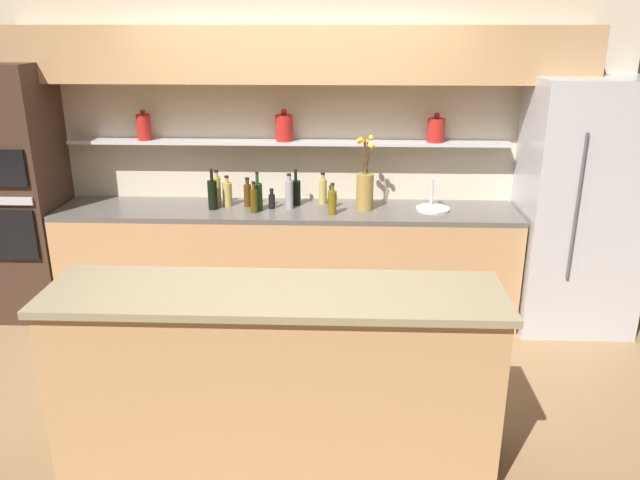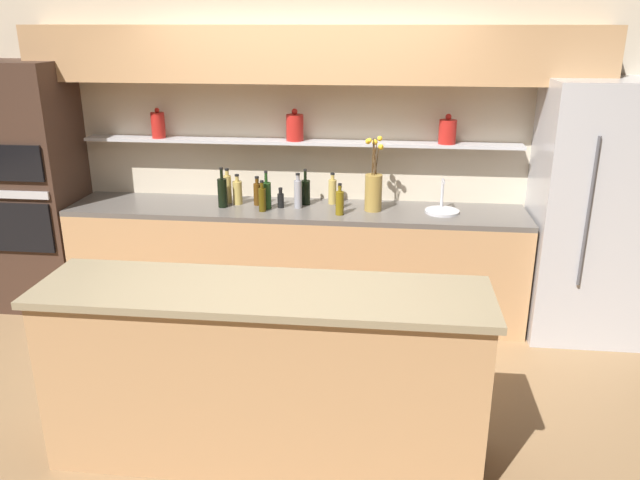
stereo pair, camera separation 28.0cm
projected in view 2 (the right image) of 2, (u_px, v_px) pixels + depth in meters
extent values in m
plane|color=olive|center=(284.00, 396.00, 4.09)|extent=(12.00, 12.00, 0.00)
cube|color=beige|center=(313.00, 152.00, 5.16)|extent=(5.20, 0.10, 2.60)
cube|color=#B7B7BC|center=(298.00, 142.00, 5.00)|extent=(3.53, 0.18, 0.02)
cylinder|color=#AD1E19|center=(158.00, 125.00, 5.08)|extent=(0.11, 0.11, 0.21)
sphere|color=#AD1E19|center=(157.00, 110.00, 5.04)|extent=(0.04, 0.04, 0.04)
cylinder|color=#AD1E19|center=(295.00, 128.00, 4.96)|extent=(0.14, 0.14, 0.21)
sphere|color=#AD1E19|center=(295.00, 112.00, 4.92)|extent=(0.05, 0.05, 0.05)
cylinder|color=#AD1E19|center=(447.00, 132.00, 4.83)|extent=(0.13, 0.13, 0.18)
sphere|color=#AD1E19|center=(448.00, 117.00, 4.80)|extent=(0.05, 0.05, 0.05)
cube|color=tan|center=(309.00, 54.00, 4.69)|extent=(4.42, 0.34, 0.42)
cube|color=tan|center=(296.00, 264.00, 5.12)|extent=(3.63, 0.62, 0.88)
cube|color=#56514C|center=(295.00, 210.00, 4.96)|extent=(3.63, 0.62, 0.04)
cube|color=tan|center=(264.00, 378.00, 3.39)|extent=(2.32, 0.55, 0.98)
cube|color=gray|center=(262.00, 292.00, 3.22)|extent=(2.38, 0.61, 0.04)
cube|color=#B7B7BC|center=(594.00, 212.00, 4.66)|extent=(0.86, 0.70, 1.95)
cylinder|color=#4C4C51|center=(588.00, 213.00, 4.30)|extent=(0.02, 0.02, 1.07)
cube|color=#3D281E|center=(36.00, 188.00, 5.16)|extent=(0.66, 0.62, 2.04)
cube|color=black|center=(19.00, 228.00, 4.93)|extent=(0.56, 0.02, 0.40)
cube|color=black|center=(8.00, 163.00, 4.76)|extent=(0.56, 0.02, 0.28)
cube|color=#B7B7BC|center=(13.00, 195.00, 4.84)|extent=(0.58, 0.02, 0.06)
cylinder|color=olive|center=(373.00, 193.00, 4.85)|extent=(0.13, 0.13, 0.29)
cylinder|color=#4C3319|center=(373.00, 158.00, 4.76)|extent=(0.01, 0.02, 0.26)
sphere|color=yellow|center=(368.00, 141.00, 4.73)|extent=(0.04, 0.04, 0.04)
cylinder|color=#4C3319|center=(377.00, 161.00, 4.79)|extent=(0.03, 0.03, 0.21)
sphere|color=yellow|center=(381.00, 147.00, 4.78)|extent=(0.04, 0.04, 0.04)
cylinder|color=#4C3319|center=(375.00, 157.00, 4.75)|extent=(0.03, 0.04, 0.28)
sphere|color=yellow|center=(380.00, 139.00, 4.68)|extent=(0.04, 0.04, 0.04)
cylinder|color=#4C3319|center=(374.00, 159.00, 4.78)|extent=(0.04, 0.01, 0.24)
sphere|color=yellow|center=(375.00, 142.00, 4.78)|extent=(0.04, 0.04, 0.04)
cylinder|color=#4C3319|center=(374.00, 158.00, 4.75)|extent=(0.02, 0.04, 0.27)
sphere|color=yellow|center=(370.00, 140.00, 4.70)|extent=(0.04, 0.04, 0.04)
cylinder|color=#B7B7BC|center=(442.00, 211.00, 4.83)|extent=(0.27, 0.27, 0.02)
cylinder|color=#B7B7BC|center=(442.00, 193.00, 4.89)|extent=(0.02, 0.02, 0.22)
cylinder|color=#B7B7BC|center=(444.00, 181.00, 4.79)|extent=(0.02, 0.12, 0.02)
cylinder|color=black|center=(305.00, 192.00, 5.03)|extent=(0.08, 0.08, 0.20)
cylinder|color=black|center=(305.00, 176.00, 4.98)|extent=(0.02, 0.02, 0.08)
cylinder|color=black|center=(305.00, 170.00, 4.97)|extent=(0.03, 0.03, 0.01)
cylinder|color=#47380A|center=(262.00, 200.00, 4.84)|extent=(0.06, 0.06, 0.18)
cylinder|color=#47380A|center=(262.00, 185.00, 4.80)|extent=(0.03, 0.03, 0.05)
cylinder|color=black|center=(262.00, 181.00, 4.79)|extent=(0.03, 0.03, 0.01)
cylinder|color=brown|center=(340.00, 203.00, 4.76)|extent=(0.06, 0.06, 0.18)
cylinder|color=brown|center=(340.00, 188.00, 4.72)|extent=(0.03, 0.03, 0.05)
cylinder|color=black|center=(340.00, 184.00, 4.71)|extent=(0.03, 0.03, 0.01)
cylinder|color=tan|center=(238.00, 193.00, 5.04)|extent=(0.08, 0.08, 0.19)
cylinder|color=tan|center=(237.00, 179.00, 5.00)|extent=(0.03, 0.03, 0.04)
cylinder|color=black|center=(237.00, 175.00, 4.99)|extent=(0.03, 0.03, 0.01)
cylinder|color=#4C2D0C|center=(257.00, 194.00, 5.01)|extent=(0.06, 0.06, 0.18)
cylinder|color=#4C2D0C|center=(257.00, 181.00, 4.98)|extent=(0.03, 0.03, 0.04)
cylinder|color=black|center=(257.00, 177.00, 4.97)|extent=(0.03, 0.03, 0.01)
cylinder|color=#193814|center=(266.00, 196.00, 4.91)|extent=(0.07, 0.07, 0.21)
cylinder|color=#193814|center=(266.00, 178.00, 4.86)|extent=(0.02, 0.02, 0.08)
cylinder|color=black|center=(266.00, 172.00, 4.85)|extent=(0.03, 0.03, 0.01)
cylinder|color=gray|center=(298.00, 194.00, 4.93)|extent=(0.06, 0.06, 0.22)
cylinder|color=gray|center=(298.00, 178.00, 4.88)|extent=(0.03, 0.03, 0.04)
cylinder|color=black|center=(298.00, 174.00, 4.87)|extent=(0.03, 0.03, 0.01)
cylinder|color=tan|center=(332.00, 192.00, 5.04)|extent=(0.07, 0.07, 0.20)
cylinder|color=tan|center=(332.00, 177.00, 5.00)|extent=(0.03, 0.03, 0.04)
cylinder|color=black|center=(333.00, 174.00, 4.99)|extent=(0.03, 0.03, 0.01)
cylinder|color=tan|center=(228.00, 189.00, 5.06)|extent=(0.06, 0.06, 0.23)
cylinder|color=tan|center=(227.00, 173.00, 5.02)|extent=(0.03, 0.03, 0.04)
cylinder|color=black|center=(227.00, 169.00, 5.01)|extent=(0.03, 0.03, 0.01)
cylinder|color=black|center=(340.00, 200.00, 4.93)|extent=(0.05, 0.05, 0.13)
cylinder|color=black|center=(340.00, 190.00, 4.90)|extent=(0.03, 0.03, 0.04)
cylinder|color=black|center=(340.00, 187.00, 4.90)|extent=(0.03, 0.03, 0.01)
cylinder|color=black|center=(281.00, 201.00, 4.95)|extent=(0.05, 0.05, 0.11)
cylinder|color=black|center=(280.00, 192.00, 4.93)|extent=(0.03, 0.03, 0.04)
cylinder|color=black|center=(280.00, 189.00, 4.92)|extent=(0.03, 0.03, 0.01)
cylinder|color=black|center=(222.00, 193.00, 4.95)|extent=(0.08, 0.08, 0.23)
cylinder|color=black|center=(221.00, 174.00, 4.90)|extent=(0.02, 0.02, 0.08)
cylinder|color=black|center=(221.00, 168.00, 4.88)|extent=(0.03, 0.03, 0.01)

